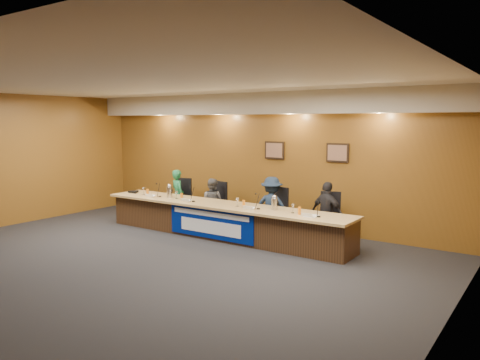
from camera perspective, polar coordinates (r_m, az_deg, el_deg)
The scene contains 40 objects.
floor at distance 8.68m, azimuth -11.90°, elevation -9.98°, with size 10.00×10.00×0.00m, color black.
ceiling at distance 8.32m, azimuth -12.48°, elevation 11.58°, with size 10.00×8.00×0.04m, color silver.
wall_back at distance 11.45m, azimuth 2.58°, elevation 2.47°, with size 10.00×0.04×3.20m, color brown.
wall_right at distance 5.84m, azimuth 23.76°, elevation -2.67°, with size 0.04×8.00×3.20m, color brown.
soffit at distance 11.20m, azimuth 1.93°, elevation 9.28°, with size 10.00×0.50×0.50m, color beige.
dais_body at distance 10.32m, azimuth -2.21°, elevation -5.06°, with size 6.00×0.80×0.70m, color #382313.
dais_top at distance 10.21m, azimuth -2.39°, elevation -3.05°, with size 6.10×0.95×0.05m, color tan.
banner at distance 10.00m, azimuth -3.64°, elevation -5.30°, with size 2.20×0.02×0.65m, color navy.
banner_text_upper at distance 9.94m, azimuth -3.70°, elevation -4.19°, with size 2.00×0.01×0.10m, color silver.
banner_text_lower at distance 10.00m, azimuth -3.69°, elevation -5.76°, with size 1.60×0.01×0.28m, color silver.
wall_photo_left at distance 11.20m, azimuth 4.24°, elevation 3.64°, with size 0.52×0.04×0.42m, color black.
wall_photo_right at distance 10.48m, azimuth 11.81°, elevation 3.27°, with size 0.52×0.04×0.42m, color black.
panelist_a at distance 11.98m, azimuth -7.58°, elevation -1.89°, with size 0.48×0.32×1.32m, color #186037.
panelist_b at distance 11.30m, azimuth -3.47°, elevation -2.76°, with size 0.57×0.45×1.18m, color #535459.
panelist_c at distance 10.35m, azimuth 3.88°, elevation -3.27°, with size 0.86×0.49×1.33m, color #152337.
panelist_d at distance 9.75m, azimuth 10.57°, elevation -4.05°, with size 0.77×0.32×1.32m, color black.
office_chair_a at distance 12.09m, azimuth -7.24°, elevation -2.68°, with size 0.48×0.48×0.08m, color black.
office_chair_b at distance 11.40m, azimuth -3.16°, elevation -3.23°, with size 0.48×0.48×0.08m, color black.
office_chair_c at distance 10.47m, azimuth 4.15°, elevation -4.18°, with size 0.48×0.48×0.08m, color black.
office_chair_d at distance 9.88m, azimuth 10.78°, elevation -4.97°, with size 0.48×0.48×0.08m, color black.
nameplate_a at distance 11.30m, azimuth -11.00°, elevation -1.83°, with size 0.24×0.06×0.09m, color white.
microphone_a at distance 11.28m, azimuth -9.75°, elevation -2.00°, with size 0.07×0.07×0.02m, color black.
juice_glass_a at distance 11.59m, azimuth -11.21°, elevation -1.45°, with size 0.06×0.06×0.15m, color orange.
water_glass_a at distance 11.66m, azimuth -11.66°, elevation -1.34°, with size 0.08×0.08×0.18m, color silver.
nameplate_b at distance 10.53m, azimuth -6.73°, elevation -2.39°, with size 0.24×0.06×0.09m, color white.
microphone_b at distance 10.51m, azimuth -5.70°, elevation -2.60°, with size 0.07×0.07×0.02m, color black.
juice_glass_b at distance 10.80m, azimuth -7.13°, elevation -2.00°, with size 0.06×0.06×0.15m, color orange.
water_glass_b at distance 10.94m, azimuth -7.75°, elevation -1.82°, with size 0.08×0.08×0.18m, color silver.
nameplate_c at distance 9.54m, azimuth 0.96°, elevation -3.35°, with size 0.24×0.06×0.09m, color white.
microphone_c at distance 9.58m, azimuth 2.24°, elevation -3.51°, with size 0.07×0.07×0.02m, color black.
juice_glass_c at distance 9.79m, azimuth 0.46°, elevation -2.89°, with size 0.06×0.06×0.15m, color orange.
water_glass_c at distance 9.86m, azimuth -0.33°, elevation -2.74°, with size 0.08×0.08×0.18m, color silver.
nameplate_d at distance 8.88m, azimuth 8.17°, elevation -4.21°, with size 0.24×0.06×0.09m, color white.
microphone_d at distance 8.92m, azimuth 9.56°, elevation -4.41°, with size 0.07×0.07×0.02m, color black.
juice_glass_d at distance 9.09m, azimuth 7.26°, elevation -3.73°, with size 0.06×0.06×0.15m, color orange.
water_glass_d at distance 9.21m, azimuth 6.47°, elevation -3.49°, with size 0.08×0.08×0.18m, color silver.
carafe_left at distance 11.15m, azimuth -8.59°, elevation -1.47°, with size 0.13×0.13×0.25m, color silver.
carafe_right at distance 9.51m, azimuth 4.23°, elevation -2.93°, with size 0.13×0.13×0.24m, color silver.
speakerphone at distance 12.04m, azimuth -12.81°, elevation -1.42°, with size 0.32×0.32×0.05m, color black.
paper_stack at distance 9.00m, azimuth 8.70°, elevation -4.34°, with size 0.22×0.30×0.01m, color white.
Camera 1 is at (6.06, -5.66, 2.54)m, focal length 35.00 mm.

